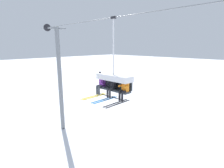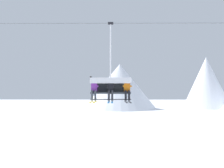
{
  "view_description": "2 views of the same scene",
  "coord_description": "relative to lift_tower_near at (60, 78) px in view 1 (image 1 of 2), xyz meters",
  "views": [
    {
      "loc": [
        5.64,
        -7.47,
        7.47
      ],
      "look_at": [
        -0.9,
        -0.76,
        5.4
      ],
      "focal_mm": 28.0,
      "sensor_mm": 36.0,
      "label": 1
    },
    {
      "loc": [
        -0.61,
        -12.36,
        5.31
      ],
      "look_at": [
        -0.68,
        -0.77,
        5.59
      ],
      "focal_mm": 35.0,
      "sensor_mm": 36.0,
      "label": 2
    }
  ],
  "objects": [
    {
      "name": "skier_orange",
      "position": [
        8.05,
        -0.93,
        0.61
      ],
      "size": [
        0.46,
        1.7,
        1.23
      ],
      "color": "orange"
    },
    {
      "name": "lift_cable",
      "position": [
        8.43,
        -0.78,
        4.11
      ],
      "size": [
        18.87,
        0.05,
        0.05
      ],
      "color": "slate"
    },
    {
      "name": "lift_tower_near",
      "position": [
        0.0,
        0.0,
        0.0
      ],
      "size": [
        0.36,
        1.88,
        9.11
      ],
      "color": "slate",
      "rests_on": "ground_plane"
    },
    {
      "name": "skier_purple",
      "position": [
        6.31,
        -0.92,
        0.63
      ],
      "size": [
        0.48,
        1.7,
        1.34
      ],
      "color": "purple"
    },
    {
      "name": "skier_black",
      "position": [
        7.18,
        -0.93,
        0.61
      ],
      "size": [
        0.46,
        1.7,
        1.23
      ],
      "color": "black"
    },
    {
      "name": "chairlift_chair",
      "position": [
        7.18,
        -0.71,
        0.95
      ],
      "size": [
        2.16,
        0.74,
        4.12
      ],
      "color": "#33383D"
    }
  ]
}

